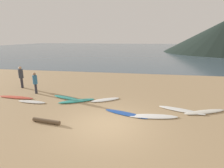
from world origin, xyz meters
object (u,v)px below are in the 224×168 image
Objects in this scene: surfboard_3 at (77,101)px; surfboard_4 at (105,100)px; surfboard_2 at (67,98)px; surfboard_6 at (153,116)px; surfboard_0 at (16,97)px; surfboard_5 at (126,114)px; surfboard_7 at (181,110)px; driftwood_log at (46,121)px; surfboard_1 at (32,102)px; person_0 at (35,81)px; surfboard_8 at (205,112)px; person_1 at (21,75)px.

surfboard_3 is 1.17× the size of surfboard_4.
surfboard_2 is 0.87× the size of surfboard_6.
surfboard_5 is (7.72, -1.46, -0.01)m from surfboard_0.
surfboard_3 is 0.91× the size of surfboard_6.
driftwood_log reaches higher than surfboard_7.
surfboard_0 is 4.40m from surfboard_3.
person_0 is at bearing 117.56° from surfboard_1.
surfboard_8 reaches higher than surfboard_5.
surfboard_2 is at bearing 153.41° from surfboard_6.
surfboard_6 is at bearing 16.89° from person_0.
surfboard_1 is 4.70m from surfboard_4.
surfboard_3 is (0.95, -0.55, 0.02)m from surfboard_2.
surfboard_7 is at bearing 25.72° from person_0.
surfboard_5 is at bearing 169.52° from surfboard_6.
surfboard_6 is at bearing -39.81° from person_1.
surfboard_3 is at bearing 175.28° from surfboard_5.
surfboard_3 is (4.40, -0.01, 0.01)m from surfboard_0.
driftwood_log is (5.22, -5.53, -0.95)m from person_1.
surfboard_7 is 10.12m from person_0.
surfboard_5 is 0.98× the size of surfboard_8.
surfboard_8 is (8.54, -1.03, 0.01)m from surfboard_2.
surfboard_2 is 0.89× the size of surfboard_7.
driftwood_log reaches higher than surfboard_6.
surfboard_1 reaches higher than surfboard_6.
surfboard_6 is (9.15, -1.56, -0.01)m from surfboard_0.
surfboard_8 is 1.44× the size of person_1.
surfboard_5 is 1.43m from surfboard_6.
surfboard_4 is 0.80× the size of surfboard_5.
surfboard_8 is (5.83, -1.04, 0.01)m from surfboard_4.
person_1 is at bearing 152.71° from surfboard_6.
person_1 reaches higher than surfboard_0.
person_1 reaches higher than surfboard_2.
surfboard_7 is at bearing -33.12° from surfboard_3.
surfboard_2 is 0.96× the size of surfboard_3.
surfboard_1 is 3.46m from driftwood_log.
surfboard_4 is at bearing 146.40° from surfboard_8.
surfboard_4 is 0.79× the size of surfboard_8.
surfboard_0 is 2.87m from person_1.
surfboard_2 is 1.53× the size of driftwood_log.
surfboard_3 is 0.93× the size of surfboard_5.
surfboard_5 is 4.07m from driftwood_log.
person_0 reaches higher than driftwood_log.
surfboard_6 is at bearing -3.50° from surfboard_1.
surfboard_8 is at bearing -31.25° from person_1.
surfboard_7 is (7.31, -1.00, 0.01)m from surfboard_2.
person_0 reaches higher than surfboard_2.
surfboard_4 is 7.67m from person_1.
surfboard_7 is 1.61× the size of person_0.
surfboard_0 is 1.03× the size of surfboard_8.
surfboard_3 is 3.88m from person_0.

